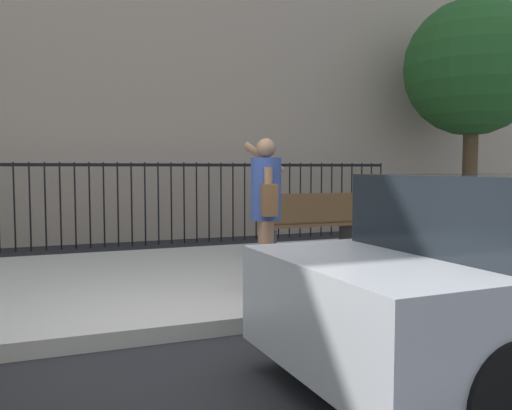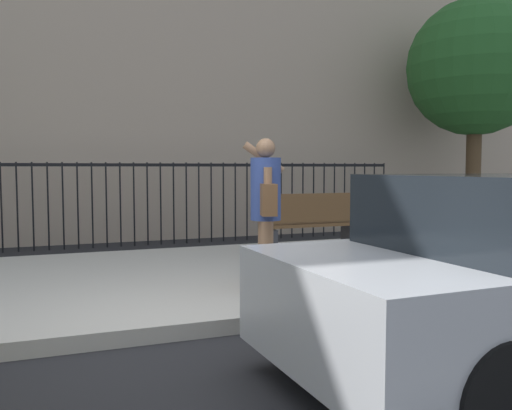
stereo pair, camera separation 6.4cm
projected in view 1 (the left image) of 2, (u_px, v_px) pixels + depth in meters
ground_plane at (193, 340)px, 4.68m from camera, size 60.00×60.00×0.00m
sidewalk at (147, 282)px, 6.71m from camera, size 28.00×4.40×0.15m
iron_fence at (111, 193)px, 10.08m from camera, size 12.03×0.04×1.60m
pedestrian_on_phone at (266, 201)px, 5.99m from camera, size 0.51×0.71×1.68m
street_bench at (312, 221)px, 8.50m from camera, size 1.60×0.45×0.95m
street_tree_mid at (473, 69)px, 11.57m from camera, size 2.92×2.92×5.11m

